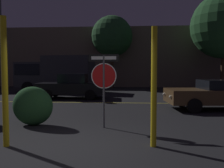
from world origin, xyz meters
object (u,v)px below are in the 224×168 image
at_px(yellow_pole_left, 5,82).
at_px(passing_car_3, 220,94).
at_px(tree_1, 112,36).
at_px(yellow_pole_right, 154,87).
at_px(street_lamp, 1,27).
at_px(hedge_bush_2, 33,106).
at_px(passing_car_2, 72,86).
at_px(tree_0, 224,26).
at_px(delivery_truck, 55,72).
at_px(stop_sign, 104,76).

relative_size(yellow_pole_left, passing_car_3, 0.63).
relative_size(yellow_pole_left, tree_1, 0.43).
bearing_deg(yellow_pole_right, street_lamp, 128.87).
bearing_deg(hedge_bush_2, street_lamp, 121.80).
height_order(yellow_pole_left, yellow_pole_right, yellow_pole_left).
relative_size(hedge_bush_2, passing_car_3, 0.27).
distance_m(passing_car_2, tree_0, 13.90).
height_order(yellow_pole_left, hedge_bush_2, yellow_pole_left).
xyz_separation_m(passing_car_3, delivery_truck, (-9.79, 7.88, 0.85)).
bearing_deg(delivery_truck, hedge_bush_2, -162.21).
bearing_deg(delivery_truck, tree_1, -36.88).
bearing_deg(delivery_truck, yellow_pole_left, -163.40).
distance_m(stop_sign, tree_1, 16.76).
height_order(stop_sign, delivery_truck, delivery_truck).
height_order(yellow_pole_left, tree_0, tree_0).
bearing_deg(stop_sign, tree_0, 62.38).
bearing_deg(tree_1, passing_car_3, -65.84).
distance_m(yellow_pole_right, passing_car_2, 10.15).
distance_m(stop_sign, passing_car_2, 8.05).
distance_m(stop_sign, hedge_bush_2, 2.48).
xyz_separation_m(passing_car_3, street_lamp, (-13.84, 7.43, 4.36)).
bearing_deg(passing_car_2, yellow_pole_left, -177.80).
xyz_separation_m(stop_sign, yellow_pole_right, (1.33, -1.76, -0.21)).
height_order(passing_car_2, passing_car_3, passing_car_2).
relative_size(yellow_pole_left, passing_car_2, 0.71).
xyz_separation_m(stop_sign, yellow_pole_left, (-2.05, -1.99, -0.10)).
relative_size(hedge_bush_2, tree_1, 0.19).
bearing_deg(yellow_pole_left, yellow_pole_right, 3.88).
distance_m(passing_car_3, street_lamp, 16.30).
bearing_deg(tree_1, yellow_pole_left, -93.46).
bearing_deg(yellow_pole_right, hedge_bush_2, 151.87).
relative_size(tree_0, tree_1, 1.18).
height_order(passing_car_3, tree_1, tree_1).
bearing_deg(hedge_bush_2, stop_sign, -4.28).
distance_m(yellow_pole_right, delivery_truck, 14.86).
bearing_deg(passing_car_2, street_lamp, 57.98).
distance_m(stop_sign, yellow_pole_right, 2.21).
distance_m(hedge_bush_2, passing_car_3, 7.88).
height_order(stop_sign, tree_0, tree_0).
bearing_deg(tree_0, street_lamp, -170.54).
bearing_deg(yellow_pole_left, passing_car_2, 94.18).
height_order(yellow_pole_right, street_lamp, street_lamp).
distance_m(stop_sign, tree_0, 16.97).
height_order(yellow_pole_right, delivery_truck, delivery_truck).
xyz_separation_m(hedge_bush_2, street_lamp, (-6.84, 11.03, 4.43)).
xyz_separation_m(passing_car_2, passing_car_3, (7.47, -3.74, -0.06)).
relative_size(passing_car_3, delivery_truck, 0.80).
bearing_deg(hedge_bush_2, passing_car_3, 27.24).
height_order(stop_sign, yellow_pole_left, yellow_pole_left).
distance_m(yellow_pole_left, yellow_pole_right, 3.39).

